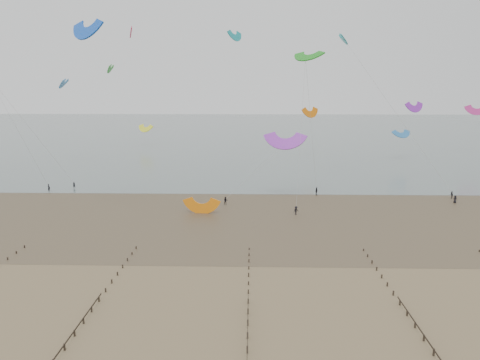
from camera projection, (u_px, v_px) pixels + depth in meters
name	position (u px, v px, depth m)	size (l,w,h in m)	color
ground	(219.00, 281.00, 62.27)	(500.00, 500.00, 0.00)	brown
sea_and_shore	(211.00, 212.00, 96.05)	(500.00, 665.00, 0.03)	#475654
kitesurfer_lead	(49.00, 188.00, 113.95)	(0.68, 0.44, 1.86)	black
kitesurfers	(402.00, 192.00, 109.12)	(115.65, 28.00, 1.89)	black
grounded_kite	(202.00, 213.00, 94.83)	(6.45, 3.38, 4.91)	orange
kites_airborne	(187.00, 99.00, 140.38)	(224.82, 114.83, 44.29)	#1C951C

